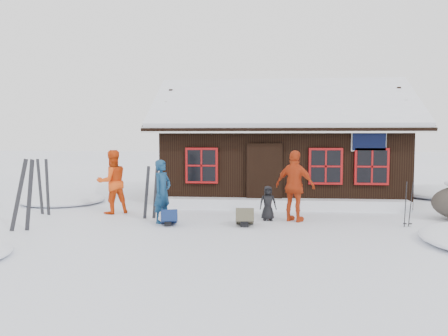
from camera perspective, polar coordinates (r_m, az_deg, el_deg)
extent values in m
plane|color=white|center=(11.61, 0.78, -7.14)|extent=(120.00, 120.00, 0.00)
cube|color=black|center=(16.40, 7.39, 0.49)|extent=(8.00, 5.00, 2.50)
cube|color=black|center=(14.94, 7.67, 8.21)|extent=(8.90, 3.14, 1.88)
cube|color=black|center=(17.88, 7.27, 7.51)|extent=(8.90, 3.14, 1.88)
cube|color=white|center=(14.95, 7.68, 8.75)|extent=(8.72, 3.07, 1.86)
cube|color=white|center=(17.89, 7.28, 7.96)|extent=(8.72, 3.07, 1.86)
cube|color=white|center=(16.49, 7.48, 10.85)|extent=(8.81, 0.22, 0.14)
cube|color=silver|center=(13.43, 7.90, 4.97)|extent=(8.90, 0.10, 0.20)
cube|color=black|center=(13.87, 5.29, -1.16)|extent=(1.00, 0.10, 2.00)
cube|color=black|center=(14.15, 18.42, 3.42)|extent=(1.00, 0.06, 0.60)
cube|color=maroon|center=(13.97, -2.93, 0.33)|extent=(1.04, 0.10, 1.14)
cube|color=black|center=(13.93, -2.95, 0.32)|extent=(0.90, 0.04, 1.00)
cube|color=maroon|center=(13.96, 13.12, 0.22)|extent=(1.04, 0.10, 1.14)
cube|color=black|center=(13.92, 13.14, 0.21)|extent=(0.90, 0.04, 1.00)
cube|color=maroon|center=(14.22, 18.72, 0.18)|extent=(1.04, 0.10, 1.14)
cube|color=black|center=(14.18, 18.76, 0.17)|extent=(0.90, 0.04, 1.00)
cube|color=white|center=(13.78, 7.77, -4.67)|extent=(7.60, 0.60, 0.35)
ellipsoid|color=white|center=(16.08, -20.22, -4.27)|extent=(2.80, 2.80, 0.34)
imported|color=navy|center=(11.60, -8.06, -3.03)|extent=(0.60, 0.71, 1.66)
imported|color=#E64710|center=(13.27, -14.39, -1.76)|extent=(1.16, 1.13, 1.88)
imported|color=#BC3713|center=(11.78, 9.26, -2.34)|extent=(1.20, 0.96, 1.91)
imported|color=black|center=(11.90, 5.75, -4.58)|extent=(0.50, 0.36, 0.94)
cube|color=black|center=(11.58, -25.24, -3.27)|extent=(0.46, 0.16, 1.79)
cube|color=black|center=(11.40, -24.06, -3.34)|extent=(0.42, 0.25, 1.79)
cube|color=black|center=(13.84, -22.89, -2.36)|extent=(0.20, 0.07, 1.68)
cube|color=black|center=(13.65, -22.07, -2.42)|extent=(0.17, 0.12, 1.68)
cube|color=black|center=(12.30, -10.08, -3.26)|extent=(0.20, 0.10, 1.51)
cube|color=black|center=(12.25, -8.94, -3.28)|extent=(0.21, 0.08, 1.51)
cylinder|color=black|center=(11.89, 22.62, -4.48)|extent=(0.08, 0.10, 1.18)
cylinder|color=black|center=(11.93, 23.21, -4.47)|extent=(0.08, 0.10, 1.18)
cube|color=navy|center=(11.35, -7.19, -6.69)|extent=(0.53, 0.62, 0.29)
cube|color=#4D4837|center=(11.19, 2.73, -6.72)|extent=(0.48, 0.62, 0.33)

